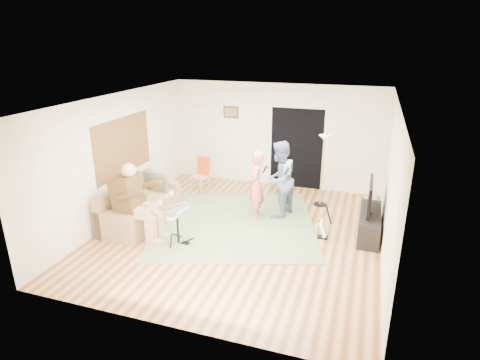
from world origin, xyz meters
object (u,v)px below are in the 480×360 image
Objects in this scene: guitar_spare at (324,228)px; dining_chair at (201,180)px; tv_cabinet at (369,224)px; guitarist at (279,180)px; singer at (256,185)px; television at (370,196)px; drum_kit at (178,229)px; sofa at (138,209)px; torchiere_lamp at (323,158)px.

guitar_spare is 0.81× the size of dining_chair.
dining_chair is at bearing 164.33° from tv_cabinet.
tv_cabinet is at bearing 95.05° from guitarist.
guitar_spare is at bearing 70.66° from guitarist.
singer is 0.53m from guitarist.
guitarist reaches higher than television.
guitarist reaches higher than drum_kit.
drum_kit is at bearing -26.69° from sofa.
sofa is 2.13m from dining_chair.
drum_kit reaches higher than tv_cabinet.
torchiere_lamp is (1.27, 1.16, 0.40)m from singer.
singer is (2.38, 0.95, 0.49)m from sofa.
television reaches higher than dining_chair.
torchiere_lamp is (3.65, 2.11, 0.89)m from sofa.
sofa reaches higher than guitar_spare.
guitar_spare is 1.11m from television.
dining_chair is 4.34m from television.
guitar_spare is 0.69× the size of television.
guitarist is 1.93m from television.
guitar_spare is 3.70m from dining_chair.
singer is 2.47m from tv_cabinet.
guitar_spare is (1.56, -0.50, -0.56)m from singer.
guitar_spare is (3.94, 0.46, -0.07)m from sofa.
drum_kit is 0.99× the size of guitar_spare.
singer is at bearing 55.85° from drum_kit.
torchiere_lamp reaches higher than tv_cabinet.
torchiere_lamp reaches higher than sofa.
drum_kit is at bearing -47.65° from singer.
sofa is 3.14m from guitarist.
tv_cabinet is (2.41, -0.09, -0.52)m from singer.
guitarist reaches higher than singer.
guitarist is 1.23× the size of tv_cabinet.
dining_chair is (-3.06, -0.07, -0.85)m from torchiere_lamp.
drum_kit is 1.99m from singer.
sofa reaches higher than drum_kit.
singer is 1.77m from torchiere_lamp.
guitarist reaches higher than dining_chair.
guitarist is (0.46, 0.25, 0.09)m from singer.
sofa is at bearing -169.79° from tv_cabinet.
guitarist is at bearing 50.07° from drum_kit.
singer is at bearing 162.34° from guitar_spare.
dining_chair is (-2.25, 0.84, -0.54)m from guitarist.
singer is 1.72× the size of dining_chair.
torchiere_lamp is 1.92m from tv_cabinet.
sofa is 1.36× the size of singer.
sofa is at bearing 153.31° from drum_kit.
television is at bearing -48.85° from torchiere_lamp.
guitarist is 2.07m from tv_cabinet.
guitar_spare is at bearing 6.60° from sofa.
dining_chair is 0.85× the size of television.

